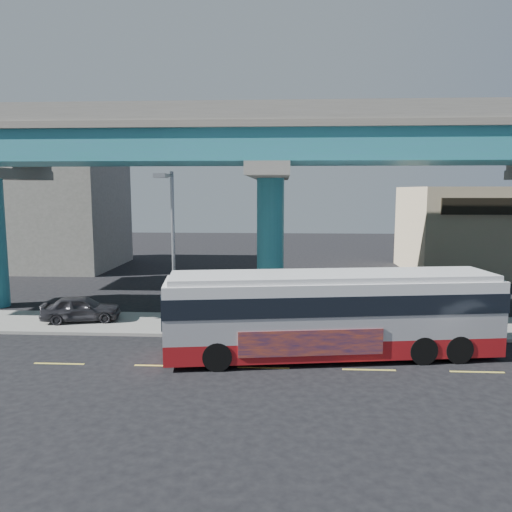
{
  "coord_description": "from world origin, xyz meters",
  "views": [
    {
      "loc": [
        0.75,
        -18.61,
        6.74
      ],
      "look_at": [
        -0.52,
        4.0,
        3.75
      ],
      "focal_mm": 35.0,
      "sensor_mm": 36.0,
      "label": 1
    }
  ],
  "objects": [
    {
      "name": "ground",
      "position": [
        0.0,
        0.0,
        0.0
      ],
      "size": [
        120.0,
        120.0,
        0.0
      ],
      "primitive_type": "plane",
      "color": "black",
      "rests_on": "ground"
    },
    {
      "name": "sidewalk",
      "position": [
        0.0,
        5.5,
        0.07
      ],
      "size": [
        70.0,
        4.0,
        0.15
      ],
      "primitive_type": "cube",
      "color": "gray",
      "rests_on": "ground"
    },
    {
      "name": "lane_markings",
      "position": [
        -0.0,
        -0.3,
        0.01
      ],
      "size": [
        58.0,
        0.12,
        0.01
      ],
      "color": "#D8C64C",
      "rests_on": "ground"
    },
    {
      "name": "viaduct",
      "position": [
        -0.0,
        9.11,
        9.14
      ],
      "size": [
        52.0,
        12.4,
        11.7
      ],
      "color": "teal",
      "rests_on": "ground"
    },
    {
      "name": "building_beige",
      "position": [
        18.0,
        22.98,
        3.51
      ],
      "size": [
        14.0,
        10.23,
        7.0
      ],
      "color": "tan",
      "rests_on": "ground"
    },
    {
      "name": "building_concrete",
      "position": [
        -20.0,
        24.0,
        4.5
      ],
      "size": [
        12.0,
        10.0,
        9.0
      ],
      "primitive_type": "cube",
      "color": "gray",
      "rests_on": "ground"
    },
    {
      "name": "transit_bus",
      "position": [
        2.72,
        1.25,
        1.89
      ],
      "size": [
        13.65,
        4.79,
        3.44
      ],
      "rotation": [
        0.0,
        0.0,
        0.15
      ],
      "color": "maroon",
      "rests_on": "ground"
    },
    {
      "name": "parked_car",
      "position": [
        -9.49,
        5.52,
        0.81
      ],
      "size": [
        3.16,
        4.49,
        1.31
      ],
      "primitive_type": "imported",
      "rotation": [
        0.0,
        0.0,
        1.79
      ],
      "color": "#303035",
      "rests_on": "sidewalk"
    },
    {
      "name": "street_lamp",
      "position": [
        -4.35,
        3.45,
        5.0
      ],
      "size": [
        0.5,
        2.44,
        7.44
      ],
      "color": "gray",
      "rests_on": "sidewalk"
    }
  ]
}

